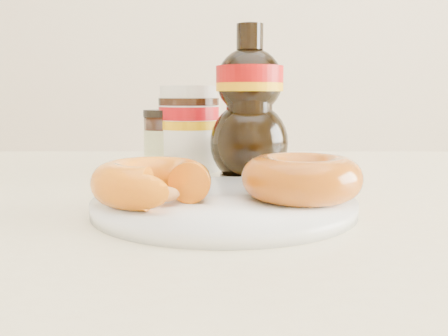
{
  "coord_description": "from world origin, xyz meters",
  "views": [
    {
      "loc": [
        -0.05,
        -0.45,
        0.86
      ],
      "look_at": [
        -0.05,
        0.08,
        0.79
      ],
      "focal_mm": 40.0,
      "sensor_mm": 36.0,
      "label": 1
    }
  ],
  "objects_px": {
    "donut_whole": "(301,178)",
    "syrup_bottle": "(249,103)",
    "dining_table": "(265,267)",
    "nutella_jar": "(189,125)",
    "plate": "(224,204)",
    "dark_jar": "(163,141)",
    "donut_bitten": "(152,182)"
  },
  "relations": [
    {
      "from": "donut_bitten",
      "to": "dark_jar",
      "type": "xyz_separation_m",
      "value": [
        -0.02,
        0.28,
        0.01
      ]
    },
    {
      "from": "donut_bitten",
      "to": "donut_whole",
      "type": "height_order",
      "value": "donut_whole"
    },
    {
      "from": "nutella_jar",
      "to": "dining_table",
      "type": "bearing_deg",
      "value": -62.46
    },
    {
      "from": "nutella_jar",
      "to": "dark_jar",
      "type": "height_order",
      "value": "nutella_jar"
    },
    {
      "from": "syrup_bottle",
      "to": "donut_whole",
      "type": "bearing_deg",
      "value": -77.31
    },
    {
      "from": "dining_table",
      "to": "donut_bitten",
      "type": "xyz_separation_m",
      "value": [
        -0.11,
        -0.09,
        0.12
      ]
    },
    {
      "from": "donut_whole",
      "to": "dark_jar",
      "type": "xyz_separation_m",
      "value": [
        -0.17,
        0.27,
        0.01
      ]
    },
    {
      "from": "donut_whole",
      "to": "plate",
      "type": "bearing_deg",
      "value": 177.08
    },
    {
      "from": "nutella_jar",
      "to": "syrup_bottle",
      "type": "height_order",
      "value": "syrup_bottle"
    },
    {
      "from": "dining_table",
      "to": "donut_whole",
      "type": "height_order",
      "value": "donut_whole"
    },
    {
      "from": "nutella_jar",
      "to": "syrup_bottle",
      "type": "xyz_separation_m",
      "value": [
        0.09,
        -0.08,
        0.03
      ]
    },
    {
      "from": "nutella_jar",
      "to": "dark_jar",
      "type": "bearing_deg",
      "value": 178.64
    },
    {
      "from": "dark_jar",
      "to": "plate",
      "type": "bearing_deg",
      "value": -70.75
    },
    {
      "from": "dining_table",
      "to": "nutella_jar",
      "type": "relative_size",
      "value": 11.11
    },
    {
      "from": "plate",
      "to": "dark_jar",
      "type": "height_order",
      "value": "dark_jar"
    },
    {
      "from": "donut_whole",
      "to": "syrup_bottle",
      "type": "relative_size",
      "value": 0.57
    },
    {
      "from": "dining_table",
      "to": "plate",
      "type": "bearing_deg",
      "value": -123.41
    },
    {
      "from": "plate",
      "to": "syrup_bottle",
      "type": "bearing_deg",
      "value": 79.69
    },
    {
      "from": "dining_table",
      "to": "dark_jar",
      "type": "distance_m",
      "value": 0.27
    },
    {
      "from": "dining_table",
      "to": "dark_jar",
      "type": "bearing_deg",
      "value": 125.92
    },
    {
      "from": "dining_table",
      "to": "syrup_bottle",
      "type": "relative_size",
      "value": 6.88
    },
    {
      "from": "plate",
      "to": "syrup_bottle",
      "type": "height_order",
      "value": "syrup_bottle"
    },
    {
      "from": "dining_table",
      "to": "nutella_jar",
      "type": "height_order",
      "value": "nutella_jar"
    },
    {
      "from": "syrup_bottle",
      "to": "nutella_jar",
      "type": "bearing_deg",
      "value": 136.94
    },
    {
      "from": "nutella_jar",
      "to": "syrup_bottle",
      "type": "distance_m",
      "value": 0.12
    },
    {
      "from": "donut_bitten",
      "to": "syrup_bottle",
      "type": "relative_size",
      "value": 0.55
    },
    {
      "from": "dining_table",
      "to": "nutella_jar",
      "type": "xyz_separation_m",
      "value": [
        -0.1,
        0.19,
        0.15
      ]
    },
    {
      "from": "donut_whole",
      "to": "nutella_jar",
      "type": "bearing_deg",
      "value": 115.61
    },
    {
      "from": "plate",
      "to": "dark_jar",
      "type": "relative_size",
      "value": 2.82
    },
    {
      "from": "donut_bitten",
      "to": "dark_jar",
      "type": "bearing_deg",
      "value": 103.04
    },
    {
      "from": "dining_table",
      "to": "donut_whole",
      "type": "bearing_deg",
      "value": -69.58
    },
    {
      "from": "dining_table",
      "to": "plate",
      "type": "xyz_separation_m",
      "value": [
        -0.05,
        -0.07,
        0.09
      ]
    }
  ]
}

